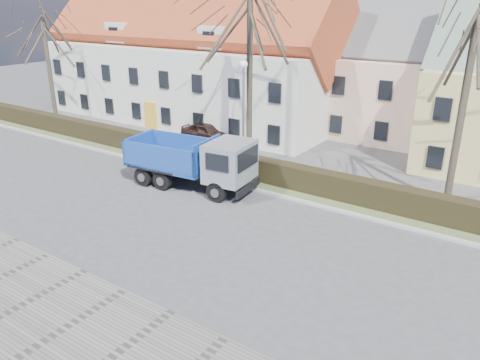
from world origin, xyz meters
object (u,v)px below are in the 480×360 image
Objects in this scene: streetlight at (243,117)px; parked_car_a at (207,132)px; cart_frame at (179,168)px; dump_truck at (186,160)px.

streetlight is 7.30m from parked_car_a.
streetlight is 1.65× the size of parked_car_a.
streetlight is at bearing 40.96° from cart_frame.
streetlight is (1.13, 3.93, 1.82)m from dump_truck.
cart_frame is at bearing -139.04° from streetlight.
parked_car_a is at bearing 113.59° from cart_frame.
dump_truck is at bearing -36.87° from cart_frame.
dump_truck is 4.48m from streetlight.
cart_frame is at bearing -159.12° from parked_car_a.
streetlight is at bearing 67.89° from dump_truck.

